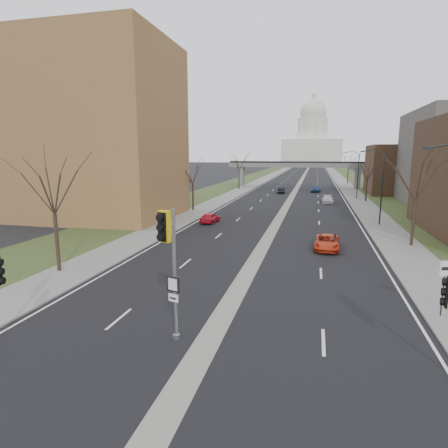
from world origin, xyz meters
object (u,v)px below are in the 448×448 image
at_px(car_left_near, 210,218).
at_px(car_right_far, 316,189).
at_px(speed_limit_sign, 445,278).
at_px(car_left_far, 281,190).
at_px(car_right_near, 327,242).
at_px(car_right_mid, 328,199).
at_px(signal_pole_median, 169,251).

height_order(car_left_near, car_right_far, car_right_far).
bearing_deg(speed_limit_sign, car_left_far, 85.51).
height_order(car_right_near, car_right_mid, car_right_mid).
xyz_separation_m(speed_limit_sign, car_left_far, (-13.52, 60.59, -1.40)).
relative_size(car_right_near, car_right_mid, 1.03).
xyz_separation_m(speed_limit_sign, car_left_near, (-18.68, 22.96, -1.47)).
relative_size(car_left_near, car_left_far, 0.87).
distance_m(car_left_far, car_right_far, 8.07).
xyz_separation_m(car_left_near, car_right_far, (12.37, 41.25, 0.10)).
distance_m(speed_limit_sign, car_left_near, 29.63).
bearing_deg(car_right_mid, car_right_far, 95.18).
xyz_separation_m(car_left_far, car_right_near, (8.25, -47.56, -0.08)).
bearing_deg(car_right_near, car_left_far, 103.16).
bearing_deg(car_left_near, signal_pole_median, 109.25).
xyz_separation_m(car_right_mid, car_right_far, (-1.96, 18.98, 0.10)).
relative_size(speed_limit_sign, car_right_mid, 0.65).
height_order(car_right_mid, car_right_far, car_right_far).
xyz_separation_m(signal_pole_median, car_left_far, (-1.14, 66.22, -3.45)).
distance_m(signal_pole_median, car_left_far, 66.32).
bearing_deg(car_right_far, car_left_near, -100.58).
distance_m(car_right_mid, car_right_far, 19.08).
relative_size(car_left_far, car_right_near, 0.95).
bearing_deg(car_right_near, car_right_far, 94.48).
bearing_deg(speed_limit_sign, car_left_near, 112.06).
height_order(signal_pole_median, car_right_far, signal_pole_median).
distance_m(speed_limit_sign, car_right_near, 14.13).
xyz_separation_m(car_left_far, car_right_far, (7.21, 3.62, 0.03)).
xyz_separation_m(signal_pole_median, car_right_mid, (8.03, 50.86, -3.51)).
bearing_deg(signal_pole_median, car_right_far, 103.20).
relative_size(speed_limit_sign, car_left_near, 0.78).
bearing_deg(car_left_far, car_right_mid, 114.90).
distance_m(car_right_near, car_right_mid, 32.22).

